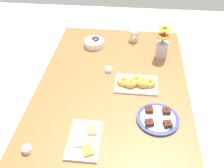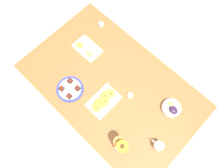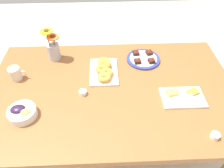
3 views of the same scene
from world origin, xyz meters
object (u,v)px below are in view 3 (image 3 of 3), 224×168
cheese_platter (183,97)px  flower_vase (53,49)px  dining_table (112,97)px  coffee_mug (15,73)px  jam_cup_berry (83,92)px  jam_cup_honey (215,136)px  dessert_plate (143,59)px  croissant_platter (104,70)px  grape_bowl (22,112)px

cheese_platter → flower_vase: flower_vase is taller
dining_table → coffee_mug: 0.66m
coffee_mug → jam_cup_berry: (0.45, -0.16, -0.03)m
cheese_platter → jam_cup_honey: bearing=-72.1°
jam_cup_berry → dessert_plate: size_ratio=0.20×
dining_table → cheese_platter: size_ratio=6.15×
dining_table → cheese_platter: bearing=-13.2°
dining_table → coffee_mug: size_ratio=14.30×
croissant_platter → flower_vase: size_ratio=1.20×
jam_cup_honey → dessert_plate: bearing=112.5°
croissant_platter → jam_cup_berry: bearing=-124.5°
dining_table → coffee_mug: coffee_mug is taller
jam_cup_berry → dessert_plate: dessert_plate is taller
cheese_platter → coffee_mug: bearing=168.1°
croissant_platter → dessert_plate: bearing=24.2°
jam_cup_honey → jam_cup_berry: (-0.71, 0.34, 0.00)m
flower_vase → cheese_platter: bearing=-27.5°
dining_table → croissant_platter: size_ratio=5.68×
croissant_platter → dessert_plate: 0.32m
coffee_mug → dessert_plate: 0.89m
grape_bowl → croissant_platter: grape_bowl is taller
croissant_platter → jam_cup_honey: bearing=-43.5°
jam_cup_honey → dessert_plate: 0.73m
dining_table → grape_bowl: (-0.52, -0.20, 0.12)m
coffee_mug → croissant_platter: size_ratio=0.40×
croissant_platter → coffee_mug: bearing=-176.7°
coffee_mug → croissant_platter: coffee_mug is taller
dining_table → cheese_platter: (0.43, -0.10, 0.10)m
jam_cup_berry → flower_vase: size_ratio=0.20×
jam_cup_honey → flower_vase: size_ratio=0.20×
cheese_platter → dining_table: bearing=166.8°
jam_cup_berry → dessert_plate: bearing=37.6°
jam_cup_berry → dessert_plate: 0.54m
coffee_mug → dessert_plate: (0.88, 0.17, -0.03)m
dining_table → flower_vase: (-0.41, 0.34, 0.17)m
cheese_platter → croissant_platter: bearing=151.6°
jam_cup_berry → cheese_platter: bearing=-5.6°
cheese_platter → jam_cup_honey: cheese_platter is taller
grape_bowl → jam_cup_honey: bearing=-10.2°
dessert_plate → flower_vase: (-0.66, 0.05, 0.07)m
coffee_mug → cheese_platter: bearing=-11.9°
croissant_platter → flower_vase: flower_vase is taller
grape_bowl → dessert_plate: 0.90m
coffee_mug → jam_cup_honey: coffee_mug is taller
coffee_mug → croissant_platter: bearing=3.3°
dining_table → jam_cup_berry: (-0.18, -0.04, 0.10)m
grape_bowl → flower_vase: bearing=78.8°
grape_bowl → dessert_plate: size_ratio=0.65×
cheese_platter → dessert_plate: 0.43m
cheese_platter → jam_cup_berry: (-0.61, 0.06, 0.00)m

